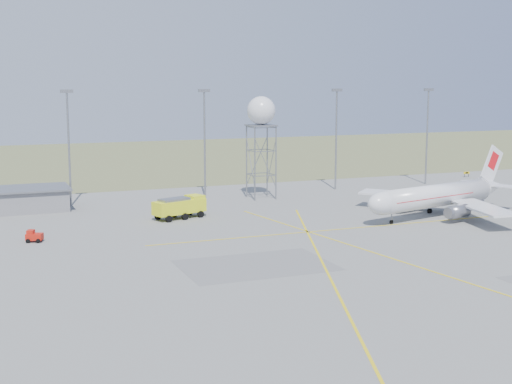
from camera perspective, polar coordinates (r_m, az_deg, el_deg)
name	(u,v)px	position (r m, az deg, el deg)	size (l,w,h in m)	color
ground	(473,280)	(83.15, 17.00, -6.75)	(400.00, 400.00, 0.00)	gray
grass_strip	(160,158)	(209.51, -7.68, 2.73)	(400.00, 120.00, 0.03)	#596D3C
building_grey	(12,200)	(127.74, -18.93, -0.60)	(19.00, 10.00, 3.90)	slate
mast_a	(69,138)	(129.42, -14.77, 4.20)	(2.20, 0.50, 20.50)	gray
mast_b	(205,134)	(134.79, -4.14, 4.64)	(2.20, 0.50, 20.50)	gray
mast_c	(336,131)	(145.75, 6.44, 4.91)	(2.20, 0.50, 20.50)	gray
mast_d	(427,128)	(157.35, 13.55, 5.00)	(2.20, 0.50, 20.50)	gray
taxi_sign_near	(467,173)	(172.48, 16.50, 1.46)	(1.60, 0.17, 1.20)	black
taxi_sign_far	(491,172)	(176.89, 18.28, 1.55)	(1.60, 0.17, 1.20)	black
airliner_main	(437,196)	(119.68, 14.31, -0.32)	(32.18, 30.64, 11.06)	silver
radar_tower	(261,142)	(133.57, 0.42, 4.06)	(5.30, 5.30, 19.19)	gray
fire_truck	(181,208)	(115.37, -6.05, -1.28)	(9.24, 5.75, 3.51)	yellow
baggage_tug	(34,237)	(102.58, -17.32, -3.49)	(2.53, 2.35, 1.68)	red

